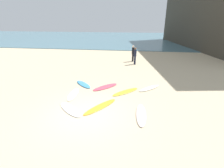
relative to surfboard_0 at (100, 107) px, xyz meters
The scene contains 12 objects.
ground_plane 0.99m from the surfboard_0, 125.81° to the right, with size 120.00×120.00×0.00m, color #C6B28E.
ocean_water 38.22m from the surfboard_0, 90.87° to the left, with size 120.00×40.00×0.08m, color slate.
surfboard_0 is the anchor object (origin of this frame).
surfboard_1 2.89m from the surfboard_0, 94.73° to the left, with size 0.59×2.10×0.08m, color #DA475E.
surfboard_2 3.72m from the surfboard_0, 121.86° to the left, with size 0.53×1.90×0.09m, color #4497D3.
surfboard_3 2.56m from the surfboard_0, 60.59° to the left, with size 0.50×2.16×0.07m, color yellow.
surfboard_4 2.30m from the surfboard_0, 13.13° to the right, with size 0.51×2.22×0.08m, color silver.
surfboard_5 2.51m from the surfboard_0, 146.89° to the left, with size 0.52×1.98×0.07m, color white.
surfboard_6 4.25m from the surfboard_0, 46.93° to the left, with size 0.48×1.99×0.09m, color silver.
surfboard_7 1.64m from the surfboard_0, 160.77° to the right, with size 0.60×2.01×0.07m, color white.
beachgoer_near 11.37m from the surfboard_0, 82.31° to the left, with size 0.35×0.35×1.84m.
beachgoer_mid 10.09m from the surfboard_0, 79.86° to the left, with size 0.36×0.36×1.84m.
Camera 1 is at (2.36, -7.15, 4.55)m, focal length 26.44 mm.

